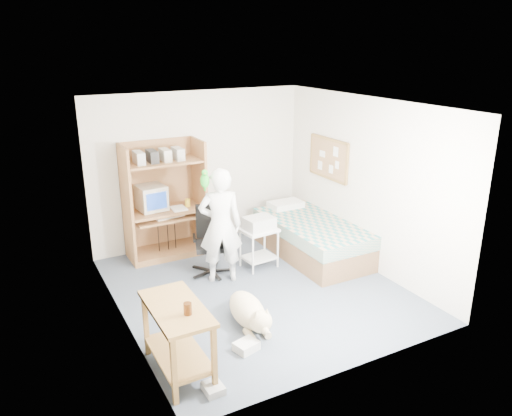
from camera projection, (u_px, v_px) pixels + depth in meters
The scene contains 21 objects.
floor at pixel (257, 289), 6.84m from camera, with size 4.00×4.00×0.00m, color #404857.
wall_back at pixel (199, 169), 8.11m from camera, with size 3.60×0.02×2.50m, color silver.
wall_right at pixel (366, 184), 7.24m from camera, with size 0.02×4.00×2.50m, color silver.
wall_left at pixel (117, 225), 5.63m from camera, with size 0.02×4.00×2.50m, color silver.
ceiling at pixel (257, 104), 6.04m from camera, with size 3.60×4.00×0.02m, color white.
computer_hutch at pixel (164, 205), 7.71m from camera, with size 1.20×0.63×1.80m.
bed at pixel (311, 238), 7.84m from camera, with size 1.02×2.02×0.66m.
side_desk at pixel (177, 329), 4.98m from camera, with size 0.50×1.00×0.75m.
corkboard at pixel (329, 159), 7.92m from camera, with size 0.04×0.94×0.66m.
office_chair at pixel (211, 250), 7.23m from camera, with size 0.56×0.57×0.98m.
person at pixel (221, 226), 6.84m from camera, with size 0.60×0.39×1.63m, color white.
parrot at pixel (205, 180), 6.55m from camera, with size 0.12×0.21×0.33m.
dog at pixel (249, 312), 5.90m from camera, with size 0.44×1.14×0.43m.
printer_cart at pixel (259, 242), 7.38m from camera, with size 0.54×0.45×0.61m.
printer at pixel (259, 223), 7.29m from camera, with size 0.42×0.32×0.18m, color #B6B6B1.
crt_monitor at pixel (151, 198), 7.59m from camera, with size 0.44×0.46×0.38m.
keyboard at pixel (169, 217), 7.64m from camera, with size 0.45×0.16×0.03m, color beige.
pencil_cup at pixel (188, 203), 7.80m from camera, with size 0.08×0.08×0.12m, color gold.
drink_glass at pixel (188, 309), 4.74m from camera, with size 0.08×0.08×0.12m, color #3D1E09.
floor_box_a at pixel (246, 346), 5.47m from camera, with size 0.25×0.20×0.10m, color silver.
floor_box_b at pixel (213, 388), 4.82m from camera, with size 0.18×0.22×0.08m, color #A9A9A5.
Camera 1 is at (-2.90, -5.39, 3.24)m, focal length 35.00 mm.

